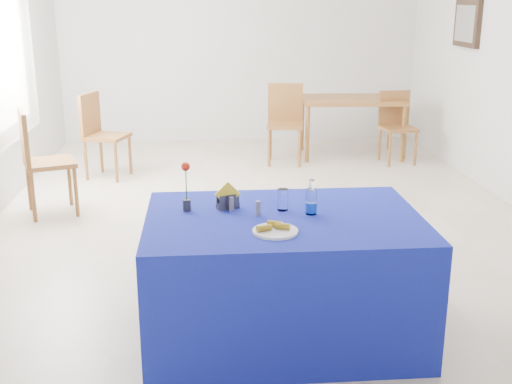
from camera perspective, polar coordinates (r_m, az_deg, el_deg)
The scene contains 19 objects.
floor at distance 6.02m, azimuth 0.63°, elevation -2.28°, with size 7.00×7.00×0.00m, color beige.
room_shell at distance 5.69m, azimuth 0.69°, elevation 14.58°, with size 7.00×7.00×7.00m.
curtain at distance 6.74m, azimuth -21.28°, elevation 12.13°, with size 0.04×1.75×1.85m, color white.
picture_frame at distance 7.87m, azimuth 18.29°, elevation 14.04°, with size 0.06×0.64×0.52m, color black.
picture_art at distance 7.86m, azimuth 18.11°, elevation 14.05°, with size 0.02×0.52×0.40m, color #998C66.
plate at distance 3.46m, azimuth 1.73°, elevation -3.50°, with size 0.25×0.25×0.01m, color silver.
drinking_glass at distance 3.81m, azimuth 2.40°, elevation -0.68°, with size 0.06×0.06×0.13m, color white.
salt_shaker at distance 3.80m, azimuth -2.19°, elevation -1.09°, with size 0.03×0.03×0.09m, color slate.
pepper_shaker at distance 3.73m, azimuth 0.20°, elevation -1.45°, with size 0.03×0.03×0.09m, color slate.
blue_table at distance 3.86m, azimuth 2.42°, elevation -7.50°, with size 1.60×1.10×0.76m.
water_bottle at distance 3.75m, azimuth 4.93°, elevation -0.91°, with size 0.07×0.07×0.21m.
napkin_holder at distance 3.85m, azimuth -2.52°, elevation -0.77°, with size 0.15×0.10×0.17m.
rose_vase at distance 3.79m, azimuth -6.22°, elevation 0.44°, with size 0.05×0.05×0.30m.
oak_table at distance 8.38m, azimuth 8.51°, elevation 7.76°, with size 1.32×0.89×0.76m.
chair_bg_left at distance 7.99m, azimuth 2.60°, elevation 6.64°, with size 0.49×0.49×0.97m.
chair_bg_right at distance 8.19m, azimuth 12.37°, elevation 6.14°, with size 0.43×0.43×0.88m.
chair_win_a at distance 6.29m, azimuth -18.75°, elevation 3.10°, with size 0.57×0.57×1.00m.
chair_win_b at distance 7.48m, azimuth -13.75°, elevation 5.43°, with size 0.54×0.54×0.96m.
banana_pieces at distance 3.47m, azimuth 1.61°, elevation -3.03°, with size 0.19×0.12×0.03m.
Camera 1 is at (-0.54, -5.67, 1.97)m, focal length 45.00 mm.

